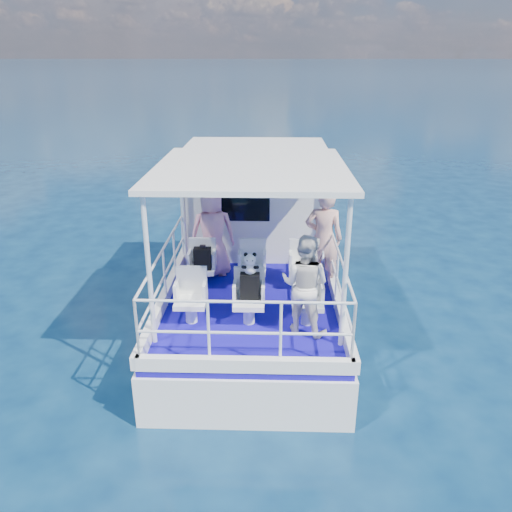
{
  "coord_description": "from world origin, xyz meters",
  "views": [
    {
      "loc": [
        0.32,
        -7.95,
        4.77
      ],
      "look_at": [
        0.09,
        -0.4,
        1.74
      ],
      "focal_mm": 35.0,
      "sensor_mm": 36.0,
      "label": 1
    }
  ],
  "objects_px": {
    "passenger_port_fwd": "(213,232)",
    "panda": "(250,263)",
    "passenger_stbd_aft": "(305,285)",
    "backpack_center": "(250,287)"
  },
  "relations": [
    {
      "from": "passenger_stbd_aft",
      "to": "backpack_center",
      "type": "bearing_deg",
      "value": 7.85
    },
    {
      "from": "passenger_port_fwd",
      "to": "backpack_center",
      "type": "distance_m",
      "value": 1.99
    },
    {
      "from": "backpack_center",
      "to": "panda",
      "type": "distance_m",
      "value": 0.39
    },
    {
      "from": "backpack_center",
      "to": "panda",
      "type": "xyz_separation_m",
      "value": [
        0.0,
        0.01,
        0.39
      ]
    },
    {
      "from": "passenger_port_fwd",
      "to": "panda",
      "type": "height_order",
      "value": "passenger_port_fwd"
    },
    {
      "from": "passenger_stbd_aft",
      "to": "panda",
      "type": "distance_m",
      "value": 0.88
    },
    {
      "from": "passenger_stbd_aft",
      "to": "panda",
      "type": "bearing_deg",
      "value": 7.32
    },
    {
      "from": "passenger_port_fwd",
      "to": "passenger_stbd_aft",
      "type": "distance_m",
      "value": 2.59
    },
    {
      "from": "passenger_port_fwd",
      "to": "backpack_center",
      "type": "relative_size",
      "value": 3.83
    },
    {
      "from": "passenger_port_fwd",
      "to": "panda",
      "type": "bearing_deg",
      "value": 102.03
    }
  ]
}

